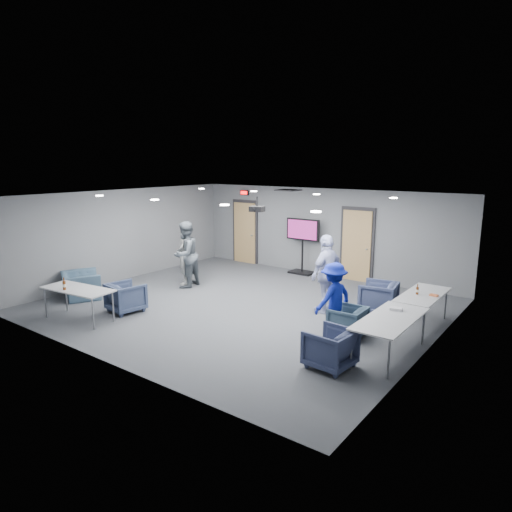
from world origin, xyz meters
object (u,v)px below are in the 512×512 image
Objects in this scene: chair_front_b at (81,285)px; table_right_b at (390,320)px; chair_front_a at (126,297)px; chair_right_b at (347,321)px; person_d at (334,298)px; chair_right_c at (330,348)px; person_b at (185,255)px; table_right_a at (423,296)px; projector at (257,209)px; bottle_front at (64,285)px; bottle_right at (417,290)px; tv_stand at (303,243)px; chair_right_a at (378,297)px; person_a at (184,254)px; person_c at (327,274)px; table_front_left at (78,290)px.

chair_front_b is 0.53× the size of table_right_b.
chair_right_b is at bearing -152.50° from chair_front_a.
chair_front_b is (-6.41, -1.74, -0.40)m from person_d.
chair_right_b is 1.55m from chair_right_c.
person_b is 6.16m from chair_right_c.
chair_front_a is at bearing -82.90° from chair_right_c.
table_right_a is (0.65, 2.97, 0.34)m from chair_right_c.
table_right_a is at bearing 0.00° from table_right_b.
bottle_front is at bearing -142.06° from projector.
person_d reaches higher than bottle_right.
bottle_right is (0.95, 1.36, 0.50)m from chair_right_b.
chair_front_b is 6.64m from tv_stand.
chair_front_b is 0.59× the size of tv_stand.
chair_right_a is at bearing -33.45° from tv_stand.
chair_right_c is 0.74× the size of chair_front_b.
person_a is at bearing -176.30° from bottle_right.
projector is at bearing -76.74° from tv_stand.
chair_right_c reaches higher than chair_right_b.
person_d is 0.56m from chair_right_b.
tv_stand is (-3.15, 4.01, 0.25)m from person_d.
table_right_a is (6.36, 0.76, -0.25)m from person_b.
table_right_a is at bearing -130.43° from chair_front_b.
chair_right_b is 1.74m from bottle_right.
chair_right_a is (1.03, 0.65, -0.56)m from person_c.
person_a reaches higher than chair_right_a.
person_a reaches higher than chair_front_b.
person_c is 3.80m from tv_stand.
chair_right_b is at bearing -138.47° from chair_front_b.
projector is at bearing 51.25° from bottle_front.
table_right_a is 7.81m from bottle_front.
person_b is at bearing -82.32° from person_d.
bottle_front is (-6.45, -4.39, 0.15)m from table_right_a.
projector is (-3.05, 2.01, 2.06)m from chair_right_c.
bottle_front is at bearing -146.05° from bottle_right.
chair_right_b is 6.97m from chair_front_b.
table_front_left reaches higher than chair_front_b.
person_b is 1.04× the size of table_front_left.
projector is (2.75, 3.42, 1.57)m from bottle_front.
person_b is 5.02m from person_d.
table_right_a is at bearing 34.24° from bottle_front.
bottle_front is at bearing -10.42° from person_b.
chair_front_a is 3.75m from projector.
bottle_front is (-5.80, -1.42, 0.48)m from chair_right_c.
bottle_front is (-0.13, -0.23, 0.15)m from table_front_left.
person_d is at bearing -134.54° from bottle_right.
chair_front_a is (0.70, -2.63, -0.52)m from person_a.
chair_right_a is 2.49m from table_right_b.
table_right_a is 4.20m from projector.
table_right_a is 1.90m from table_right_b.
person_d is at bearing -137.35° from chair_front_b.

